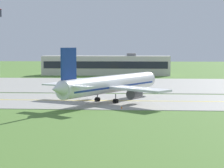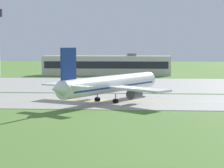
# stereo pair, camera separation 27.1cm
# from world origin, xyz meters

# --- Properties ---
(ground_plane) EXTENTS (500.00, 500.00, 0.00)m
(ground_plane) POSITION_xyz_m (0.00, 0.00, 0.00)
(ground_plane) COLOR #517A33
(taxiway_strip) EXTENTS (240.00, 28.00, 0.10)m
(taxiway_strip) POSITION_xyz_m (0.00, 0.00, 0.05)
(taxiway_strip) COLOR #9E9B93
(taxiway_strip) RESTS_ON ground
(apron_pad) EXTENTS (140.00, 52.00, 0.10)m
(apron_pad) POSITION_xyz_m (10.00, 42.00, 0.05)
(apron_pad) COLOR #9E9B93
(apron_pad) RESTS_ON ground
(taxiway_centreline) EXTENTS (220.00, 0.60, 0.01)m
(taxiway_centreline) POSITION_xyz_m (0.00, 0.00, 0.11)
(taxiway_centreline) COLOR yellow
(taxiway_centreline) RESTS_ON taxiway_strip
(airplane_lead) EXTENTS (29.64, 35.55, 12.70)m
(airplane_lead) POSITION_xyz_m (2.31, -1.67, 4.13)
(airplane_lead) COLOR white
(airplane_lead) RESTS_ON ground
(service_truck_fuel) EXTENTS (6.71, 4.15, 2.59)m
(service_truck_fuel) POSITION_xyz_m (-4.53, 33.21, 1.18)
(service_truck_fuel) COLOR yellow
(service_truck_fuel) RESTS_ON ground
(terminal_building) EXTENTS (56.66, 8.60, 9.76)m
(terminal_building) POSITION_xyz_m (-5.89, 87.73, 4.31)
(terminal_building) COLOR beige
(terminal_building) RESTS_ON ground
(traffic_cone_near_edge) EXTENTS (0.44, 0.44, 0.60)m
(traffic_cone_near_edge) POSITION_xyz_m (5.45, -12.22, 0.30)
(traffic_cone_near_edge) COLOR orange
(traffic_cone_near_edge) RESTS_ON ground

